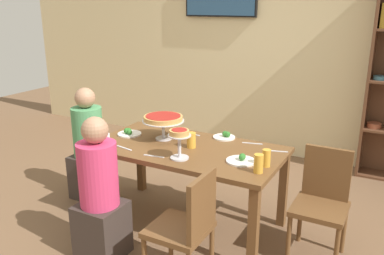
{
  "coord_description": "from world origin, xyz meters",
  "views": [
    {
      "loc": [
        1.61,
        -2.87,
        1.94
      ],
      "look_at": [
        0.0,
        0.1,
        0.89
      ],
      "focal_mm": 37.84,
      "sensor_mm": 36.0,
      "label": 1
    }
  ],
  "objects_px": {
    "beer_glass_amber_tall": "(259,164)",
    "water_glass_clear_near": "(106,140)",
    "beer_glass_amber_spare": "(191,140)",
    "cutlery_fork_far": "(192,134)",
    "cutlery_knife_near": "(252,143)",
    "chair_head_east": "(322,199)",
    "cutlery_fork_near": "(154,156)",
    "deep_dish_pizza_stand": "(163,120)",
    "diner_head_west": "(89,152)",
    "beer_glass_amber_short": "(266,158)",
    "cutlery_spare_fork": "(124,148)",
    "diner_near_left": "(100,199)",
    "salad_plate_spare": "(129,133)",
    "personal_pizza_stand": "(179,138)",
    "cutlery_knife_far": "(277,151)",
    "salad_plate_far_diner": "(225,136)",
    "chair_near_right": "(187,225)",
    "dining_table": "(187,157)",
    "salad_plate_near_diner": "(241,160)"
  },
  "relations": [
    {
      "from": "beer_glass_amber_spare",
      "to": "cutlery_fork_far",
      "type": "height_order",
      "value": "beer_glass_amber_spare"
    },
    {
      "from": "beer_glass_amber_tall",
      "to": "cutlery_fork_near",
      "type": "xyz_separation_m",
      "value": [
        -0.86,
        -0.1,
        -0.07
      ]
    },
    {
      "from": "chair_head_east",
      "to": "cutlery_fork_near",
      "type": "height_order",
      "value": "chair_head_east"
    },
    {
      "from": "diner_head_west",
      "to": "chair_head_east",
      "type": "height_order",
      "value": "diner_head_west"
    },
    {
      "from": "diner_near_left",
      "to": "water_glass_clear_near",
      "type": "distance_m",
      "value": 0.6
    },
    {
      "from": "chair_near_right",
      "to": "diner_near_left",
      "type": "bearing_deg",
      "value": 90.35
    },
    {
      "from": "beer_glass_amber_tall",
      "to": "cutlery_fork_far",
      "type": "bearing_deg",
      "value": 146.65
    },
    {
      "from": "beer_glass_amber_short",
      "to": "cutlery_fork_far",
      "type": "bearing_deg",
      "value": 154.04
    },
    {
      "from": "diner_near_left",
      "to": "chair_near_right",
      "type": "distance_m",
      "value": 0.77
    },
    {
      "from": "diner_near_left",
      "to": "salad_plate_spare",
      "type": "xyz_separation_m",
      "value": [
        -0.3,
        0.78,
        0.27
      ]
    },
    {
      "from": "diner_head_west",
      "to": "cutlery_fork_near",
      "type": "bearing_deg",
      "value": -18.11
    },
    {
      "from": "beer_glass_amber_tall",
      "to": "water_glass_clear_near",
      "type": "height_order",
      "value": "beer_glass_amber_tall"
    },
    {
      "from": "salad_plate_spare",
      "to": "cutlery_fork_far",
      "type": "xyz_separation_m",
      "value": [
        0.51,
        0.3,
        -0.02
      ]
    },
    {
      "from": "diner_near_left",
      "to": "diner_head_west",
      "type": "distance_m",
      "value": 1.09
    },
    {
      "from": "water_glass_clear_near",
      "to": "salad_plate_far_diner",
      "type": "bearing_deg",
      "value": 40.12
    },
    {
      "from": "cutlery_knife_near",
      "to": "chair_head_east",
      "type": "bearing_deg",
      "value": 145.14
    },
    {
      "from": "cutlery_spare_fork",
      "to": "water_glass_clear_near",
      "type": "bearing_deg",
      "value": -158.49
    },
    {
      "from": "cutlery_fork_near",
      "to": "deep_dish_pizza_stand",
      "type": "bearing_deg",
      "value": 103.51
    },
    {
      "from": "chair_near_right",
      "to": "cutlery_fork_far",
      "type": "xyz_separation_m",
      "value": [
        -0.55,
        1.08,
        0.26
      ]
    },
    {
      "from": "deep_dish_pizza_stand",
      "to": "cutlery_knife_far",
      "type": "height_order",
      "value": "deep_dish_pizza_stand"
    },
    {
      "from": "beer_glass_amber_short",
      "to": "cutlery_spare_fork",
      "type": "distance_m",
      "value": 1.22
    },
    {
      "from": "cutlery_spare_fork",
      "to": "chair_head_east",
      "type": "bearing_deg",
      "value": 24.74
    },
    {
      "from": "diner_head_west",
      "to": "salad_plate_near_diner",
      "type": "relative_size",
      "value": 4.91
    },
    {
      "from": "diner_head_west",
      "to": "beer_glass_amber_short",
      "type": "relative_size",
      "value": 8.51
    },
    {
      "from": "personal_pizza_stand",
      "to": "cutlery_spare_fork",
      "type": "distance_m",
      "value": 0.56
    },
    {
      "from": "cutlery_knife_near",
      "to": "beer_glass_amber_spare",
      "type": "bearing_deg",
      "value": 25.26
    },
    {
      "from": "diner_head_west",
      "to": "chair_head_east",
      "type": "distance_m",
      "value": 2.29
    },
    {
      "from": "diner_head_west",
      "to": "cutlery_fork_far",
      "type": "distance_m",
      "value": 1.09
    },
    {
      "from": "chair_head_east",
      "to": "beer_glass_amber_spare",
      "type": "distance_m",
      "value": 1.16
    },
    {
      "from": "dining_table",
      "to": "deep_dish_pizza_stand",
      "type": "bearing_deg",
      "value": 163.39
    },
    {
      "from": "cutlery_fork_far",
      "to": "cutlery_knife_far",
      "type": "xyz_separation_m",
      "value": [
        0.85,
        -0.07,
        0.0
      ]
    },
    {
      "from": "deep_dish_pizza_stand",
      "to": "beer_glass_amber_tall",
      "type": "distance_m",
      "value": 1.07
    },
    {
      "from": "chair_head_east",
      "to": "cutlery_fork_far",
      "type": "xyz_separation_m",
      "value": [
        -1.28,
        0.25,
        0.26
      ]
    },
    {
      "from": "water_glass_clear_near",
      "to": "cutlery_knife_far",
      "type": "relative_size",
      "value": 0.63
    },
    {
      "from": "deep_dish_pizza_stand",
      "to": "beer_glass_amber_tall",
      "type": "height_order",
      "value": "deep_dish_pizza_stand"
    },
    {
      "from": "chair_head_east",
      "to": "salad_plate_far_diner",
      "type": "height_order",
      "value": "chair_head_east"
    },
    {
      "from": "deep_dish_pizza_stand",
      "to": "beer_glass_amber_spare",
      "type": "xyz_separation_m",
      "value": [
        0.33,
        -0.08,
        -0.12
      ]
    },
    {
      "from": "chair_near_right",
      "to": "cutlery_knife_near",
      "type": "height_order",
      "value": "chair_near_right"
    },
    {
      "from": "beer_glass_amber_spare",
      "to": "cutlery_spare_fork",
      "type": "bearing_deg",
      "value": -149.77
    },
    {
      "from": "salad_plate_spare",
      "to": "diner_head_west",
      "type": "bearing_deg",
      "value": -176.91
    },
    {
      "from": "cutlery_knife_near",
      "to": "cutlery_spare_fork",
      "type": "relative_size",
      "value": 1.0
    },
    {
      "from": "salad_plate_near_diner",
      "to": "cutlery_fork_near",
      "type": "relative_size",
      "value": 1.3
    },
    {
      "from": "diner_near_left",
      "to": "cutlery_fork_near",
      "type": "distance_m",
      "value": 0.54
    },
    {
      "from": "chair_near_right",
      "to": "salad_plate_near_diner",
      "type": "distance_m",
      "value": 0.72
    },
    {
      "from": "beer_glass_amber_tall",
      "to": "beer_glass_amber_short",
      "type": "height_order",
      "value": "beer_glass_amber_tall"
    },
    {
      "from": "chair_head_east",
      "to": "cutlery_fork_near",
      "type": "bearing_deg",
      "value": 17.94
    },
    {
      "from": "deep_dish_pizza_stand",
      "to": "water_glass_clear_near",
      "type": "height_order",
      "value": "deep_dish_pizza_stand"
    },
    {
      "from": "diner_head_west",
      "to": "cutlery_fork_near",
      "type": "height_order",
      "value": "diner_head_west"
    },
    {
      "from": "beer_glass_amber_tall",
      "to": "cutlery_knife_near",
      "type": "xyz_separation_m",
      "value": [
        -0.26,
        0.58,
        -0.07
      ]
    },
    {
      "from": "deep_dish_pizza_stand",
      "to": "cutlery_fork_near",
      "type": "bearing_deg",
      "value": -68.09
    }
  ]
}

